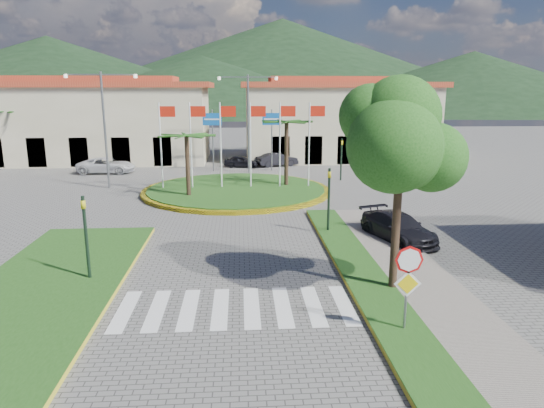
{
  "coord_description": "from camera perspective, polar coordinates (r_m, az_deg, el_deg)",
  "views": [
    {
      "loc": [
        0.32,
        -10.36,
        6.79
      ],
      "look_at": [
        1.52,
        8.0,
        2.45
      ],
      "focal_mm": 32.0,
      "sensor_mm": 36.0,
      "label": 1
    }
  ],
  "objects": [
    {
      "name": "traffic_light_far",
      "position": [
        37.48,
        8.16,
        5.7
      ],
      "size": [
        0.18,
        0.15,
        3.2
      ],
      "color": "black",
      "rests_on": "ground"
    },
    {
      "name": "car_dark_a",
      "position": [
        43.77,
        -3.6,
        5.02
      ],
      "size": [
        3.29,
        1.94,
        1.05
      ],
      "primitive_type": "imported",
      "rotation": [
        0.0,
        0.0,
        1.33
      ],
      "color": "black",
      "rests_on": "ground"
    },
    {
      "name": "direction_sign_west",
      "position": [
        41.52,
        -7.01,
        8.67
      ],
      "size": [
        1.6,
        0.14,
        5.2
      ],
      "color": "slate",
      "rests_on": "ground"
    },
    {
      "name": "verge_right",
      "position": [
        14.76,
        14.86,
        -14.22
      ],
      "size": [
        1.6,
        28.0,
        0.18
      ],
      "primitive_type": "cube",
      "color": "#204C15",
      "rests_on": "ground"
    },
    {
      "name": "traffic_light_right",
      "position": [
        23.26,
        6.71,
        1.14
      ],
      "size": [
        0.15,
        0.18,
        3.2
      ],
      "color": "black",
      "rests_on": "ground"
    },
    {
      "name": "direction_sign_east",
      "position": [
        41.54,
        -0.03,
        8.77
      ],
      "size": [
        1.6,
        0.14,
        5.2
      ],
      "color": "slate",
      "rests_on": "ground"
    },
    {
      "name": "stop_sign",
      "position": [
        14.07,
        15.71,
        -8.08
      ],
      "size": [
        0.8,
        0.11,
        2.65
      ],
      "color": "slate",
      "rests_on": "ground"
    },
    {
      "name": "median_left",
      "position": [
        18.95,
        -24.85,
        -8.74
      ],
      "size": [
        5.0,
        14.0,
        0.18
      ],
      "primitive_type": "cube",
      "color": "#204C15",
      "rests_on": "ground"
    },
    {
      "name": "white_van",
      "position": [
        42.85,
        -18.9,
        4.32
      ],
      "size": [
        4.71,
        2.25,
        1.3
      ],
      "primitive_type": "imported",
      "rotation": [
        0.0,
        0.0,
        1.55
      ],
      "color": "silver",
      "rests_on": "ground"
    },
    {
      "name": "car_dark_b",
      "position": [
        44.34,
        0.61,
        5.27
      ],
      "size": [
        3.98,
        2.42,
        1.24
      ],
      "primitive_type": "imported",
      "rotation": [
        0.0,
        0.0,
        1.89
      ],
      "color": "black",
      "rests_on": "ground"
    },
    {
      "name": "car_side_right",
      "position": [
        23.0,
        14.62,
        -2.69
      ],
      "size": [
        3.09,
        4.75,
        1.28
      ],
      "primitive_type": "imported",
      "rotation": [
        0.0,
        0.0,
        0.32
      ],
      "color": "black",
      "rests_on": "ground"
    },
    {
      "name": "street_lamp_west",
      "position": [
        35.67,
        -19.11,
        8.86
      ],
      "size": [
        4.8,
        0.16,
        8.0
      ],
      "color": "slate",
      "rests_on": "ground"
    },
    {
      "name": "ground",
      "position": [
        12.39,
        -4.88,
        -20.03
      ],
      "size": [
        160.0,
        160.0,
        0.0
      ],
      "primitive_type": "plane",
      "color": "slate",
      "rests_on": "ground"
    },
    {
      "name": "street_lamp_centre",
      "position": [
        40.43,
        -2.81,
        10.0
      ],
      "size": [
        4.8,
        0.16,
        8.0
      ],
      "color": "slate",
      "rests_on": "ground"
    },
    {
      "name": "traffic_light_left",
      "position": [
        18.39,
        -21.08,
        -2.94
      ],
      "size": [
        0.15,
        0.18,
        3.2
      ],
      "color": "black",
      "rests_on": "ground"
    },
    {
      "name": "building_left",
      "position": [
        50.51,
        -20.47,
        9.18
      ],
      "size": [
        23.32,
        9.54,
        8.05
      ],
      "color": "#BDB38E",
      "rests_on": "ground"
    },
    {
      "name": "deciduous_tree",
      "position": [
        16.29,
        14.95,
        7.13
      ],
      "size": [
        3.6,
        3.6,
        6.8
      ],
      "color": "black",
      "rests_on": "ground"
    },
    {
      "name": "hill_near_back",
      "position": [
        140.74,
        -8.18,
        13.64
      ],
      "size": [
        110.0,
        110.0,
        16.0
      ],
      "primitive_type": "cone",
      "color": "black",
      "rests_on": "ground"
    },
    {
      "name": "sidewalk_right",
      "position": [
        15.17,
        19.28,
        -13.81
      ],
      "size": [
        4.0,
        28.0,
        0.15
      ],
      "primitive_type": "cube",
      "color": "gray",
      "rests_on": "ground"
    },
    {
      "name": "hill_far_east",
      "position": [
        161.21,
        22.48,
        13.09
      ],
      "size": [
        120.0,
        120.0,
        18.0
      ],
      "primitive_type": "cone",
      "color": "black",
      "rests_on": "ground"
    },
    {
      "name": "hill_far_mid",
      "position": [
        171.19,
        1.23,
        16.02
      ],
      "size": [
        180.0,
        180.0,
        30.0
      ],
      "primitive_type": "cone",
      "color": "black",
      "rests_on": "ground"
    },
    {
      "name": "crosswalk",
      "position": [
        15.88,
        -4.62,
        -12.07
      ],
      "size": [
        8.0,
        3.0,
        0.01
      ],
      "primitive_type": "cube",
      "color": "silver",
      "rests_on": "ground"
    },
    {
      "name": "hill_far_west",
      "position": [
        160.26,
        -24.67,
        13.61
      ],
      "size": [
        140.0,
        140.0,
        22.0
      ],
      "primitive_type": "cone",
      "color": "black",
      "rests_on": "ground"
    },
    {
      "name": "building_right",
      "position": [
        49.4,
        7.68,
        9.81
      ],
      "size": [
        19.08,
        9.54,
        8.05
      ],
      "color": "#BDB38E",
      "rests_on": "ground"
    },
    {
      "name": "roundabout_island",
      "position": [
        33.03,
        -4.21,
        1.68
      ],
      "size": [
        12.7,
        12.7,
        6.0
      ],
      "color": "yellow",
      "rests_on": "ground"
    }
  ]
}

